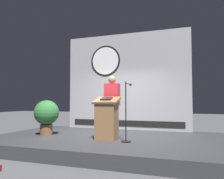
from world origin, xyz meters
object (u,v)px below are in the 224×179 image
podium (107,119)px  potted_plant (46,114)px  speaker_person (112,106)px  microphone_stand (127,120)px

podium → potted_plant: 2.01m
speaker_person → microphone_stand: (0.58, -0.57, -0.34)m
podium → speaker_person: speaker_person is taller
speaker_person → podium: bearing=-87.2°
podium → speaker_person: bearing=92.8°
podium → microphone_stand: 0.56m
potted_plant → speaker_person: bearing=7.3°
speaker_person → potted_plant: speaker_person is taller
microphone_stand → speaker_person: bearing=135.6°
microphone_stand → potted_plant: bearing=172.9°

